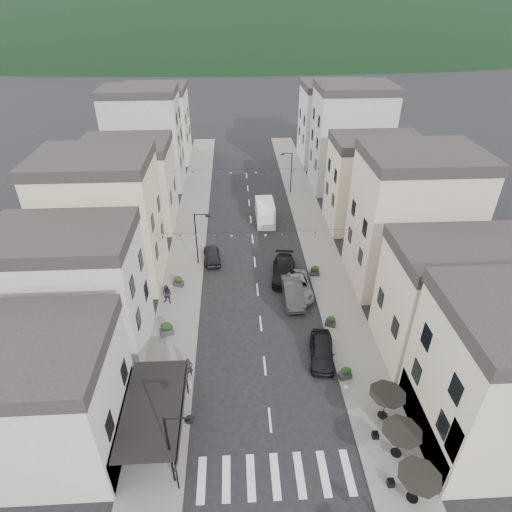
{
  "coord_description": "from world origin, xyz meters",
  "views": [
    {
      "loc": [
        -2.0,
        -12.79,
        25.38
      ],
      "look_at": [
        -0.11,
        21.69,
        3.5
      ],
      "focal_mm": 30.0,
      "sensor_mm": 36.0,
      "label": 1
    }
  ],
  "objects_px": {
    "parked_car_c": "(298,286)",
    "parked_car_d": "(284,270)",
    "parked_car_a": "(322,351)",
    "delivery_van": "(265,212)",
    "pedestrian_b": "(167,294)",
    "parked_car_b": "(293,292)",
    "pedestrian_a": "(189,368)",
    "parked_car_e": "(212,255)"
  },
  "relations": [
    {
      "from": "parked_car_e",
      "to": "parked_car_d",
      "type": "bearing_deg",
      "value": 148.12
    },
    {
      "from": "parked_car_a",
      "to": "parked_car_c",
      "type": "bearing_deg",
      "value": 102.26
    },
    {
      "from": "parked_car_c",
      "to": "delivery_van",
      "type": "bearing_deg",
      "value": 96.53
    },
    {
      "from": "parked_car_b",
      "to": "pedestrian_a",
      "type": "height_order",
      "value": "pedestrian_a"
    },
    {
      "from": "parked_car_a",
      "to": "pedestrian_a",
      "type": "xyz_separation_m",
      "value": [
        -10.4,
        -1.42,
        0.21
      ]
    },
    {
      "from": "parked_car_a",
      "to": "delivery_van",
      "type": "height_order",
      "value": "delivery_van"
    },
    {
      "from": "parked_car_a",
      "to": "parked_car_c",
      "type": "distance_m",
      "value": 8.83
    },
    {
      "from": "delivery_van",
      "to": "pedestrian_b",
      "type": "height_order",
      "value": "delivery_van"
    },
    {
      "from": "parked_car_b",
      "to": "pedestrian_a",
      "type": "xyz_separation_m",
      "value": [
        -9.07,
        -9.15,
        0.16
      ]
    },
    {
      "from": "parked_car_d",
      "to": "parked_car_c",
      "type": "bearing_deg",
      "value": -59.46
    },
    {
      "from": "parked_car_a",
      "to": "parked_car_b",
      "type": "bearing_deg",
      "value": 107.59
    },
    {
      "from": "parked_car_b",
      "to": "parked_car_d",
      "type": "height_order",
      "value": "parked_car_b"
    },
    {
      "from": "parked_car_c",
      "to": "parked_car_b",
      "type": "bearing_deg",
      "value": -122.61
    },
    {
      "from": "parked_car_e",
      "to": "delivery_van",
      "type": "distance_m",
      "value": 11.06
    },
    {
      "from": "delivery_van",
      "to": "parked_car_a",
      "type": "bearing_deg",
      "value": -83.49
    },
    {
      "from": "parked_car_a",
      "to": "pedestrian_b",
      "type": "bearing_deg",
      "value": 157.39
    },
    {
      "from": "parked_car_b",
      "to": "parked_car_c",
      "type": "height_order",
      "value": "parked_car_b"
    },
    {
      "from": "parked_car_a",
      "to": "delivery_van",
      "type": "distance_m",
      "value": 24.14
    },
    {
      "from": "parked_car_b",
      "to": "parked_car_e",
      "type": "height_order",
      "value": "parked_car_b"
    },
    {
      "from": "pedestrian_b",
      "to": "parked_car_c",
      "type": "bearing_deg",
      "value": 23.15
    },
    {
      "from": "parked_car_b",
      "to": "delivery_van",
      "type": "height_order",
      "value": "delivery_van"
    },
    {
      "from": "parked_car_c",
      "to": "delivery_van",
      "type": "xyz_separation_m",
      "value": [
        -2.12,
        15.17,
        0.57
      ]
    },
    {
      "from": "parked_car_c",
      "to": "delivery_van",
      "type": "distance_m",
      "value": 15.32
    },
    {
      "from": "parked_car_d",
      "to": "parked_car_e",
      "type": "bearing_deg",
      "value": 162.5
    },
    {
      "from": "parked_car_b",
      "to": "pedestrian_a",
      "type": "distance_m",
      "value": 12.88
    },
    {
      "from": "parked_car_c",
      "to": "parked_car_d",
      "type": "height_order",
      "value": "parked_car_d"
    },
    {
      "from": "parked_car_d",
      "to": "delivery_van",
      "type": "xyz_separation_m",
      "value": [
        -1.0,
        12.5,
        0.49
      ]
    },
    {
      "from": "parked_car_c",
      "to": "parked_car_e",
      "type": "xyz_separation_m",
      "value": [
        -8.52,
        6.16,
        -0.01
      ]
    },
    {
      "from": "parked_car_d",
      "to": "delivery_van",
      "type": "relative_size",
      "value": 1.01
    },
    {
      "from": "parked_car_a",
      "to": "parked_car_e",
      "type": "xyz_separation_m",
      "value": [
        -9.2,
        14.96,
        -0.07
      ]
    },
    {
      "from": "parked_car_a",
      "to": "parked_car_d",
      "type": "distance_m",
      "value": 11.61
    },
    {
      "from": "parked_car_a",
      "to": "delivery_van",
      "type": "relative_size",
      "value": 0.84
    },
    {
      "from": "parked_car_b",
      "to": "parked_car_d",
      "type": "xyz_separation_m",
      "value": [
        -0.47,
        3.73,
        -0.03
      ]
    },
    {
      "from": "parked_car_b",
      "to": "parked_car_e",
      "type": "relative_size",
      "value": 1.21
    },
    {
      "from": "parked_car_b",
      "to": "parked_car_c",
      "type": "distance_m",
      "value": 1.26
    },
    {
      "from": "parked_car_d",
      "to": "pedestrian_b",
      "type": "height_order",
      "value": "pedestrian_b"
    },
    {
      "from": "parked_car_d",
      "to": "pedestrian_b",
      "type": "xyz_separation_m",
      "value": [
        -11.32,
        -3.76,
        0.29
      ]
    },
    {
      "from": "parked_car_c",
      "to": "pedestrian_b",
      "type": "xyz_separation_m",
      "value": [
        -12.43,
        -1.1,
        0.37
      ]
    },
    {
      "from": "parked_car_b",
      "to": "pedestrian_a",
      "type": "relative_size",
      "value": 2.9
    },
    {
      "from": "parked_car_e",
      "to": "parked_car_b",
      "type": "bearing_deg",
      "value": 130.84
    },
    {
      "from": "delivery_van",
      "to": "pedestrian_b",
      "type": "relative_size",
      "value": 2.8
    },
    {
      "from": "pedestrian_a",
      "to": "pedestrian_b",
      "type": "height_order",
      "value": "pedestrian_b"
    }
  ]
}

